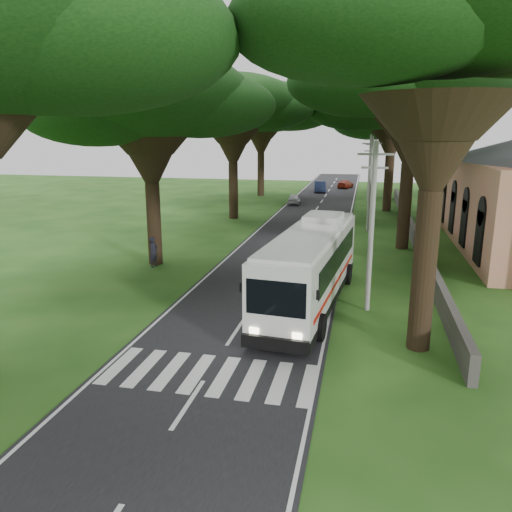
{
  "coord_description": "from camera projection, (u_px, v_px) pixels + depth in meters",
  "views": [
    {
      "loc": [
        5.11,
        -17.38,
        8.41
      ],
      "look_at": [
        -0.16,
        6.77,
        2.2
      ],
      "focal_mm": 35.0,
      "sensor_mm": 36.0,
      "label": 1
    }
  ],
  "objects": [
    {
      "name": "ground",
      "position": [
        223.0,
        351.0,
        19.58
      ],
      "size": [
        140.0,
        140.0,
        0.0
      ],
      "primitive_type": "plane",
      "color": "#1C4513",
      "rests_on": "ground"
    },
    {
      "name": "road",
      "position": [
        303.0,
        231.0,
        43.26
      ],
      "size": [
        8.0,
        120.0,
        0.04
      ],
      "primitive_type": "cube",
      "color": "black",
      "rests_on": "ground"
    },
    {
      "name": "crosswalk",
      "position": [
        208.0,
        375.0,
        17.68
      ],
      "size": [
        8.0,
        3.0,
        0.01
      ],
      "primitive_type": "cube",
      "color": "silver",
      "rests_on": "ground"
    },
    {
      "name": "property_wall",
      "position": [
        412.0,
        230.0,
        40.31
      ],
      "size": [
        0.35,
        50.0,
        1.2
      ],
      "primitive_type": "cube",
      "color": "#383533",
      "rests_on": "ground"
    },
    {
      "name": "pole_near",
      "position": [
        372.0,
        225.0,
        23.11
      ],
      "size": [
        1.6,
        0.24,
        8.0
      ],
      "color": "gray",
      "rests_on": "ground"
    },
    {
      "name": "pole_mid",
      "position": [
        370.0,
        183.0,
        42.06
      ],
      "size": [
        1.6,
        0.24,
        8.0
      ],
      "color": "gray",
      "rests_on": "ground"
    },
    {
      "name": "pole_far",
      "position": [
        369.0,
        167.0,
        61.01
      ],
      "size": [
        1.6,
        0.24,
        8.0
      ],
      "color": "gray",
      "rests_on": "ground"
    },
    {
      "name": "tree_l_mida",
      "position": [
        148.0,
        98.0,
        30.08
      ],
      "size": [
        12.67,
        12.67,
        13.22
      ],
      "color": "black",
      "rests_on": "ground"
    },
    {
      "name": "tree_l_midb",
      "position": [
        232.0,
        104.0,
        46.91
      ],
      "size": [
        12.67,
        12.67,
        13.74
      ],
      "color": "black",
      "rests_on": "ground"
    },
    {
      "name": "tree_l_far",
      "position": [
        261.0,
        108.0,
        64.06
      ],
      "size": [
        15.68,
        15.68,
        14.74
      ],
      "color": "black",
      "rests_on": "ground"
    },
    {
      "name": "tree_r_near",
      "position": [
        447.0,
        0.0,
        16.82
      ],
      "size": [
        13.09,
        13.09,
        15.71
      ],
      "color": "black",
      "rests_on": "ground"
    },
    {
      "name": "tree_r_mida",
      "position": [
        415.0,
        68.0,
        33.81
      ],
      "size": [
        15.38,
        15.38,
        15.96
      ],
      "color": "black",
      "rests_on": "ground"
    },
    {
      "name": "tree_r_midb",
      "position": [
        394.0,
        96.0,
        51.14
      ],
      "size": [
        16.29,
        16.29,
        15.4
      ],
      "color": "black",
      "rests_on": "ground"
    },
    {
      "name": "tree_r_far",
      "position": [
        394.0,
        115.0,
        68.31
      ],
      "size": [
        15.1,
        15.1,
        13.84
      ],
      "color": "black",
      "rests_on": "ground"
    },
    {
      "name": "coach_bus",
      "position": [
        311.0,
        265.0,
        24.46
      ],
      "size": [
        3.9,
        12.89,
        3.74
      ],
      "rotation": [
        0.0,
        0.0,
        -0.1
      ],
      "color": "silver",
      "rests_on": "ground"
    },
    {
      "name": "distant_car_a",
      "position": [
        294.0,
        199.0,
        58.81
      ],
      "size": [
        1.69,
        3.58,
        1.19
      ],
      "primitive_type": "imported",
      "rotation": [
        0.0,
        0.0,
        3.23
      ],
      "color": "#BBBBC0",
      "rests_on": "road"
    },
    {
      "name": "distant_car_b",
      "position": [
        320.0,
        187.0,
        70.55
      ],
      "size": [
        2.09,
        4.64,
        1.48
      ],
      "primitive_type": "imported",
      "rotation": [
        0.0,
        0.0,
        0.12
      ],
      "color": "#212A4D",
      "rests_on": "road"
    },
    {
      "name": "distant_car_c",
      "position": [
        345.0,
        184.0,
        75.53
      ],
      "size": [
        2.6,
        4.37,
        1.19
      ],
      "primitive_type": "imported",
      "rotation": [
        0.0,
        0.0,
        2.9
      ],
      "color": "maroon",
      "rests_on": "road"
    },
    {
      "name": "pedestrian",
      "position": [
        154.0,
        252.0,
        31.59
      ],
      "size": [
        0.61,
        0.79,
        1.93
      ],
      "primitive_type": "imported",
      "rotation": [
        0.0,
        0.0,
        1.34
      ],
      "color": "black",
      "rests_on": "ground"
    }
  ]
}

